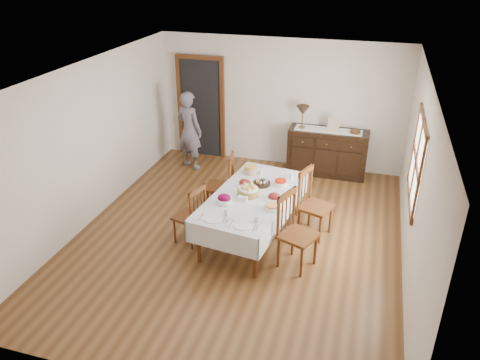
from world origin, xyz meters
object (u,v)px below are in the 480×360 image
(chair_left_near, at_px, (191,214))
(sideboard, at_px, (327,152))
(table_lamp, at_px, (303,111))
(chair_left_far, at_px, (223,183))
(chair_right_far, at_px, (313,202))
(chair_right_near, at_px, (295,230))
(dining_table, at_px, (252,200))
(person, at_px, (189,128))

(chair_left_near, height_order, sideboard, chair_left_near)
(sideboard, height_order, table_lamp, table_lamp)
(chair_left_far, relative_size, table_lamp, 2.31)
(chair_right_far, bearing_deg, chair_right_near, -169.11)
(chair_left_near, relative_size, chair_right_far, 0.89)
(chair_left_far, bearing_deg, dining_table, 38.49)
(dining_table, relative_size, chair_left_far, 2.18)
(chair_left_near, relative_size, table_lamp, 2.13)
(chair_left_near, distance_m, table_lamp, 3.35)
(chair_left_near, relative_size, chair_left_far, 0.92)
(chair_left_far, relative_size, chair_right_far, 0.96)
(chair_left_far, height_order, chair_right_far, chair_right_far)
(table_lamp, bearing_deg, chair_right_near, -81.79)
(chair_right_near, xyz_separation_m, sideboard, (0.08, 3.19, -0.11))
(chair_right_far, relative_size, sideboard, 0.71)
(dining_table, distance_m, chair_left_far, 0.95)
(chair_right_near, bearing_deg, sideboard, 20.33)
(chair_right_near, relative_size, person, 0.66)
(chair_left_near, height_order, chair_right_far, chair_right_far)
(chair_left_near, bearing_deg, chair_right_far, 130.76)
(chair_left_far, distance_m, sideboard, 2.54)
(chair_left_far, relative_size, chair_right_near, 0.94)
(chair_left_near, xyz_separation_m, chair_right_near, (1.60, -0.12, 0.08))
(dining_table, relative_size, sideboard, 1.50)
(dining_table, height_order, chair_right_far, chair_right_far)
(chair_left_far, distance_m, table_lamp, 2.35)
(sideboard, xyz_separation_m, person, (-2.75, -0.47, 0.40))
(sideboard, relative_size, table_lamp, 3.36)
(chair_left_near, distance_m, person, 2.84)
(dining_table, relative_size, table_lamp, 5.05)
(chair_left_far, bearing_deg, chair_right_far, 71.81)
(chair_right_far, bearing_deg, chair_left_far, 98.92)
(sideboard, bearing_deg, chair_left_far, -126.89)
(dining_table, bearing_deg, person, 138.78)
(chair_left_far, distance_m, chair_right_near, 1.85)
(chair_right_near, distance_m, table_lamp, 3.27)
(dining_table, xyz_separation_m, chair_left_near, (-0.85, -0.40, -0.17))
(chair_left_far, relative_size, sideboard, 0.69)
(chair_right_far, distance_m, sideboard, 2.30)
(chair_left_far, height_order, chair_right_near, chair_right_near)
(chair_left_far, height_order, sideboard, chair_left_far)
(dining_table, height_order, chair_left_near, chair_left_near)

